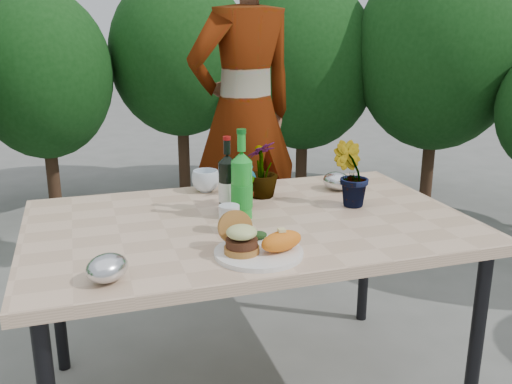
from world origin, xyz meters
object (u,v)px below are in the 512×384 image
object	(u,v)px
dinner_plate	(259,253)
wine_bottle	(227,184)
person	(245,114)

from	to	relation	value
dinner_plate	wine_bottle	xyz separation A→B (m)	(0.02, 0.46, 0.10)
wine_bottle	person	size ratio (longest dim) A/B	0.15
dinner_plate	person	distance (m)	1.51
dinner_plate	person	size ratio (longest dim) A/B	0.15
dinner_plate	person	world-z (taller)	person
dinner_plate	wine_bottle	size ratio (longest dim) A/B	0.96
wine_bottle	dinner_plate	bearing A→B (deg)	-76.15
wine_bottle	person	xyz separation A→B (m)	(0.36, 0.99, 0.10)
dinner_plate	person	bearing A→B (deg)	75.22
wine_bottle	person	bearing A→B (deg)	86.41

